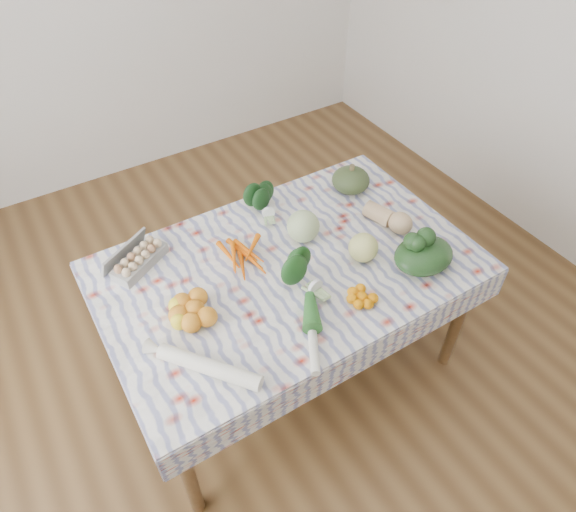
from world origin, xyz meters
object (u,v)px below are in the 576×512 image
Objects in this scene: dining_table at (288,278)px; kabocha_squash at (351,180)px; cabbage at (303,226)px; grapefruit at (363,248)px; butternut_squash at (389,216)px; egg_carton at (140,260)px.

dining_table is 8.17× the size of kabocha_squash.
kabocha_squash is 0.46m from cabbage.
cabbage is 0.30m from grapefruit.
butternut_squash is 1.80× the size of grapefruit.
kabocha_squash is (1.13, -0.04, 0.03)m from egg_carton.
grapefruit reaches higher than egg_carton.
egg_carton is at bearing 144.63° from butternut_squash.
egg_carton is 1.13m from kabocha_squash.
egg_carton is 1.17m from butternut_squash.
cabbage reaches higher than dining_table.
grapefruit is at bearing -58.11° from cabbage.
butternut_squash is (0.40, -0.13, -0.02)m from cabbage.
kabocha_squash is 0.51m from grapefruit.
egg_carton is at bearing 151.27° from grapefruit.
cabbage is at bearing 144.02° from butternut_squash.
grapefruit is at bearing -120.34° from kabocha_squash.
egg_carton is 0.75m from cabbage.
grapefruit is (0.87, -0.48, 0.03)m from egg_carton.
grapefruit is (-0.26, -0.44, 0.00)m from kabocha_squash.
kabocha_squash reaches higher than egg_carton.
cabbage reaches higher than grapefruit.
kabocha_squash is (0.57, 0.30, 0.15)m from dining_table.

